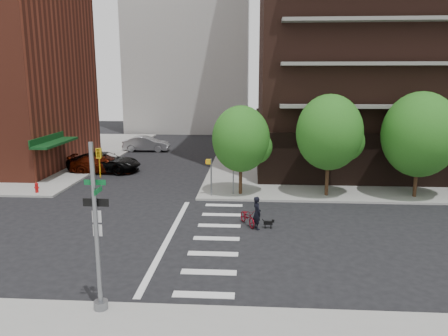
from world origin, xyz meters
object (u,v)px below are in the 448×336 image
(parked_car_maroon, at_px, (103,164))
(scooter, at_px, (248,217))
(traffic_signal, at_px, (98,241))
(parked_car_silver, at_px, (146,144))
(parked_car_black, at_px, (105,162))
(fire_hydrant, at_px, (37,187))
(dog_walker, at_px, (257,213))

(parked_car_maroon, xyz_separation_m, scooter, (12.78, -12.94, -0.33))
(parked_car_maroon, height_order, scooter, parked_car_maroon)
(traffic_signal, relative_size, parked_car_silver, 1.17)
(parked_car_black, relative_size, parked_car_maroon, 1.12)
(traffic_signal, height_order, parked_car_maroon, traffic_signal)
(traffic_signal, distance_m, scooter, 11.18)
(parked_car_black, relative_size, parked_car_silver, 1.22)
(fire_hydrant, height_order, parked_car_maroon, parked_car_maroon)
(fire_hydrant, bearing_deg, parked_car_silver, 79.82)
(traffic_signal, bearing_deg, scooter, 62.54)
(parked_car_silver, height_order, scooter, parked_car_silver)
(parked_car_black, bearing_deg, fire_hydrant, 169.04)
(traffic_signal, height_order, parked_car_silver, traffic_signal)
(parked_car_maroon, height_order, dog_walker, dog_walker)
(traffic_signal, distance_m, fire_hydrant, 18.42)
(fire_hydrant, distance_m, parked_car_maroon, 7.72)
(fire_hydrant, relative_size, parked_car_silver, 0.14)
(fire_hydrant, xyz_separation_m, dog_walker, (15.60, -6.16, 0.37))
(traffic_signal, xyz_separation_m, parked_car_maroon, (-7.73, 22.66, -1.89))
(fire_hydrant, xyz_separation_m, parked_car_maroon, (2.30, 7.37, 0.26))
(parked_car_black, xyz_separation_m, parked_car_silver, (1.05, 11.02, -0.03))
(scooter, bearing_deg, parked_car_black, 109.33)
(scooter, bearing_deg, fire_hydrant, 135.31)
(fire_hydrant, height_order, dog_walker, dog_walker)
(traffic_signal, bearing_deg, parked_car_silver, 101.06)
(traffic_signal, xyz_separation_m, fire_hydrant, (-10.03, 15.29, -2.15))
(parked_car_black, bearing_deg, parked_car_maroon, -177.98)
(parked_car_maroon, distance_m, parked_car_silver, 11.46)
(traffic_signal, relative_size, parked_car_black, 0.96)
(dog_walker, bearing_deg, parked_car_maroon, 22.54)
(parked_car_black, distance_m, parked_car_maroon, 0.39)
(fire_hydrant, bearing_deg, scooter, -20.27)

